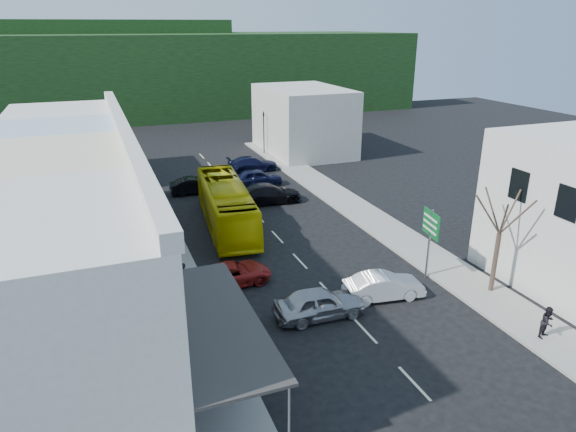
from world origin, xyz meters
The scene contains 20 objects.
ground centered at (0.00, 0.00, 0.00)m, with size 120.00×120.00×0.00m, color black.
sidewalk_left centered at (-7.50, 10.00, 0.07)m, with size 3.00×52.00×0.15m, color gray.
sidewalk_right centered at (7.50, 10.00, 0.07)m, with size 3.00×52.00×0.15m, color gray.
shopfront_row centered at (-12.49, 5.00, 4.00)m, with size 8.25×30.00×8.00m.
distant_block_left centered at (-12.00, 27.00, 3.00)m, with size 8.00×10.00×6.00m, color #B7B2A8.
distant_block_right centered at (11.00, 30.00, 3.50)m, with size 8.00×12.00×7.00m, color #B7B2A8.
hillside centered at (-1.45, 65.09, 6.73)m, with size 80.00×26.00×14.00m.
bus centered at (-2.66, 11.07, 1.55)m, with size 2.50×11.60×3.10m, color #D4C307.
car_silver centered at (-1.51, -2.13, 0.70)m, with size 1.80×4.40×1.40m, color #A9A9AD.
car_white centered at (2.37, -1.64, 0.70)m, with size 1.80×4.40×1.40m, color silver.
car_red centered at (-4.56, 2.67, 0.70)m, with size 1.90×4.60×1.40m, color maroon.
car_black_near centered at (1.74, 14.82, 0.70)m, with size 1.84×4.50×1.40m, color black.
car_navy_mid centered at (2.33, 19.57, 0.70)m, with size 1.80×4.40×1.40m, color black.
car_black_far centered at (-3.21, 19.37, 0.70)m, with size 1.80×4.40×1.40m, color black.
car_navy_far centered at (3.37, 24.32, 0.70)m, with size 1.84×4.50×1.40m, color black.
pedestrian_left centered at (-7.15, 2.58, 1.00)m, with size 0.60×0.40×1.70m, color black.
pedestrian_right centered at (7.23, -7.54, 1.00)m, with size 0.70×0.44×1.70m, color black.
direction_sign centered at (5.80, -0.50, 2.03)m, with size 0.49×1.83×4.05m, color #0B5B24, non-canonical shape.
street_tree centered at (8.00, -3.18, 3.38)m, with size 2.18×2.18×6.77m, color #382A21, non-canonical shape.
traffic_signal centered at (6.60, 30.49, 2.32)m, with size 0.56×0.97×4.64m, color black, non-canonical shape.
Camera 1 is at (-10.68, -21.81, 13.38)m, focal length 32.00 mm.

